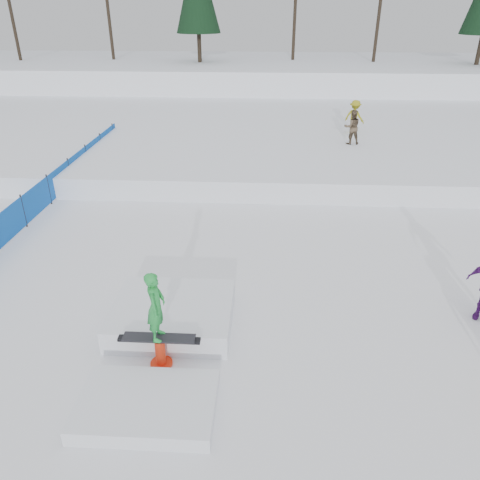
# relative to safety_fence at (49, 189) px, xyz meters

# --- Properties ---
(ground) EXTENTS (120.00, 120.00, 0.00)m
(ground) POSITION_rel_safety_fence_xyz_m (6.50, -6.60, -0.55)
(ground) COLOR white
(snow_berm) EXTENTS (60.00, 14.00, 2.40)m
(snow_berm) POSITION_rel_safety_fence_xyz_m (6.50, 23.40, 0.65)
(snow_berm) COLOR white
(snow_berm) RESTS_ON ground
(snow_midrise) EXTENTS (50.00, 18.00, 0.80)m
(snow_midrise) POSITION_rel_safety_fence_xyz_m (6.50, 9.40, -0.15)
(snow_midrise) COLOR white
(snow_midrise) RESTS_ON ground
(safety_fence) EXTENTS (0.05, 16.00, 1.10)m
(safety_fence) POSITION_rel_safety_fence_xyz_m (0.00, 0.00, 0.00)
(safety_fence) COLOR #0E4EAF
(safety_fence) RESTS_ON ground
(walker_olive) EXTENTS (0.79, 0.66, 1.49)m
(walker_olive) POSITION_rel_safety_fence_xyz_m (11.34, 5.67, 0.99)
(walker_olive) COLOR brown
(walker_olive) RESTS_ON snow_midrise
(walker_ygreen) EXTENTS (1.12, 1.05, 1.52)m
(walker_ygreen) POSITION_rel_safety_fence_xyz_m (11.78, 7.74, 1.01)
(walker_ygreen) COLOR olive
(walker_ygreen) RESTS_ON snow_midrise
(jib_rail_feature) EXTENTS (2.60, 4.40, 2.11)m
(jib_rail_feature) POSITION_rel_safety_fence_xyz_m (5.63, -7.41, -0.25)
(jib_rail_feature) COLOR white
(jib_rail_feature) RESTS_ON ground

